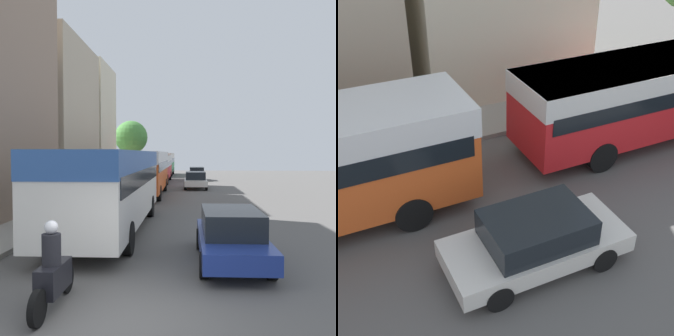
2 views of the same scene
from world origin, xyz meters
TOP-DOWN VIEW (x-y plane):
  - bus_third_in_line at (-1.85, 32.69)m, footprint 2.59×11.15m
  - car_crossing at (1.98, 25.48)m, footprint 1.94×4.35m
  - pedestrian_near_curb at (-4.77, 25.12)m, footprint 0.33×0.33m

SIDE VIEW (x-z plane):
  - car_crossing at x=1.98m, z-range 0.03..1.49m
  - pedestrian_near_curb at x=-4.77m, z-range 0.19..1.98m
  - bus_third_in_line at x=-1.85m, z-range 0.44..3.27m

